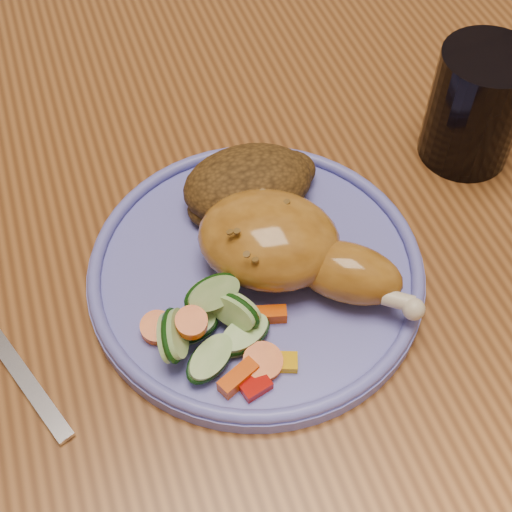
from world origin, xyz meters
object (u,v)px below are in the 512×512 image
object	(u,v)px
fork	(10,357)
dining_table	(246,222)
drinking_glass	(476,107)
plate	(256,272)
chair_far	(128,11)

from	to	relation	value
fork	dining_table	bearing A→B (deg)	30.91
dining_table	drinking_glass	bearing A→B (deg)	-15.11
plate	drinking_glass	size ratio (longest dim) A/B	2.49
dining_table	drinking_glass	world-z (taller)	drinking_glass
plate	fork	distance (m)	0.19
chair_far	plate	xyz separation A→B (m)	(-0.03, -0.75, 0.26)
plate	drinking_glass	bearing A→B (deg)	17.87
plate	fork	size ratio (longest dim) A/B	1.73
dining_table	drinking_glass	distance (m)	0.23
chair_far	plate	size ratio (longest dim) A/B	3.56
plate	drinking_glass	distance (m)	0.23
chair_far	plate	world-z (taller)	chair_far
dining_table	plate	world-z (taller)	plate
drinking_glass	dining_table	bearing A→B (deg)	164.89
dining_table	fork	bearing A→B (deg)	-149.09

